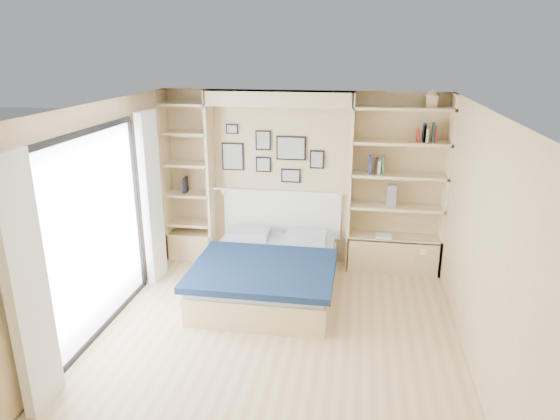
# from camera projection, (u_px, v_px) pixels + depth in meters

# --- Properties ---
(ground) EXTENTS (4.50, 4.50, 0.00)m
(ground) POSITION_uv_depth(u_px,v_px,m) (275.00, 341.00, 5.45)
(ground) COLOR #D6B883
(ground) RESTS_ON ground
(room_shell) EXTENTS (4.50, 4.50, 4.50)m
(room_shell) POSITION_uv_depth(u_px,v_px,m) (266.00, 204.00, 6.60)
(room_shell) COLOR #CEB383
(room_shell) RESTS_ON ground
(bed) EXTENTS (1.73, 2.18, 1.07)m
(bed) POSITION_uv_depth(u_px,v_px,m) (269.00, 272.00, 6.47)
(bed) COLOR beige
(bed) RESTS_ON ground
(photo_gallery) EXTENTS (1.48, 0.02, 0.82)m
(photo_gallery) POSITION_uv_depth(u_px,v_px,m) (270.00, 154.00, 7.11)
(photo_gallery) COLOR black
(photo_gallery) RESTS_ON ground
(reading_lamps) EXTENTS (1.92, 0.12, 0.15)m
(reading_lamps) POSITION_uv_depth(u_px,v_px,m) (278.00, 193.00, 7.03)
(reading_lamps) COLOR silver
(reading_lamps) RESTS_ON ground
(shelf_decor) EXTENTS (3.51, 0.23, 2.03)m
(shelf_decor) POSITION_uv_depth(u_px,v_px,m) (390.00, 152.00, 6.67)
(shelf_decor) COLOR navy
(shelf_decor) RESTS_ON ground
(deck_chair) EXTENTS (0.67, 0.86, 0.76)m
(deck_chair) POSITION_uv_depth(u_px,v_px,m) (22.00, 293.00, 5.74)
(deck_chair) COLOR tan
(deck_chair) RESTS_ON ground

